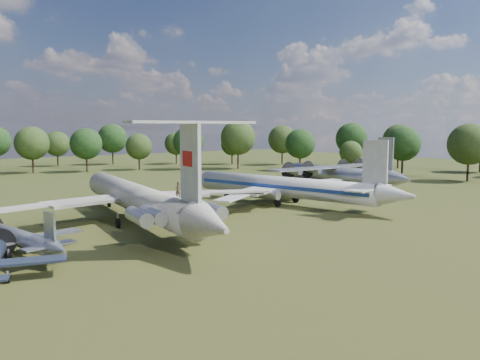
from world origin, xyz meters
TOP-DOWN VIEW (x-y plane):
  - ground at (0.00, 0.00)m, footprint 300.00×300.00m
  - il62_airliner at (-3.52, 2.44)m, footprint 47.33×57.41m
  - tu104_jet at (21.64, 1.25)m, footprint 43.09×51.59m
  - an12_transport at (43.30, 7.77)m, footprint 33.67×37.15m
  - small_prop_northwest at (-19.38, -5.33)m, footprint 15.41×18.94m
  - person_on_il62 at (-5.65, -11.69)m, footprint 0.66×0.46m

SIDE VIEW (x-z plane):
  - ground at x=0.00m, z-range 0.00..0.00m
  - small_prop_northwest at x=-19.38m, z-range 0.00..2.47m
  - tu104_jet at x=21.64m, z-range 0.00..4.52m
  - an12_transport at x=43.30m, z-range 0.00..4.64m
  - il62_airliner at x=-3.52m, z-range 0.00..5.10m
  - person_on_il62 at x=-5.65m, z-range 5.10..6.83m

